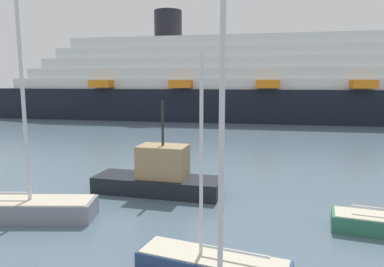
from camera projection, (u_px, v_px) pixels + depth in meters
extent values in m
cube|color=navy|center=(212.00, 264.00, 12.17)|extent=(5.47, 2.55, 0.53)
cube|color=beige|center=(212.00, 256.00, 12.13)|extent=(5.24, 2.39, 0.04)
cylinder|color=silver|center=(201.00, 158.00, 11.78)|extent=(0.13, 0.13, 6.87)
cylinder|color=silver|center=(234.00, 251.00, 11.79)|extent=(2.35, 0.59, 0.10)
cylinder|color=silver|center=(221.00, 164.00, 8.53)|extent=(0.14, 0.14, 8.01)
cube|color=gray|center=(19.00, 209.00, 16.83)|extent=(7.38, 2.96, 0.90)
cube|color=beige|center=(18.00, 200.00, 16.76)|extent=(7.07, 2.77, 0.04)
cylinder|color=silver|center=(22.00, 89.00, 15.99)|extent=(0.17, 0.17, 10.47)
cube|color=black|center=(157.00, 185.00, 20.73)|extent=(7.59, 2.90, 0.96)
cube|color=#A3845B|center=(163.00, 161.00, 20.43)|extent=(2.91, 2.00, 1.88)
cylinder|color=#262626|center=(163.00, 123.00, 20.10)|extent=(0.15, 0.15, 2.60)
cube|color=black|center=(266.00, 104.00, 59.86)|extent=(95.14, 15.17, 5.22)
cube|color=white|center=(267.00, 84.00, 59.35)|extent=(87.52, 13.42, 1.71)
cube|color=white|center=(267.00, 73.00, 59.10)|extent=(82.27, 12.62, 1.71)
cube|color=white|center=(268.00, 63.00, 58.85)|extent=(77.02, 11.81, 1.71)
cube|color=white|center=(268.00, 52.00, 58.60)|extent=(71.77, 11.01, 1.71)
cube|color=white|center=(268.00, 42.00, 58.35)|extent=(66.52, 10.20, 1.71)
cube|color=orange|center=(101.00, 84.00, 57.67)|extent=(3.47, 2.72, 1.20)
cube|color=orange|center=(181.00, 84.00, 55.15)|extent=(3.47, 2.72, 1.20)
cube|color=orange|center=(268.00, 84.00, 52.64)|extent=(3.47, 2.72, 1.20)
cube|color=orange|center=(364.00, 84.00, 50.13)|extent=(3.47, 2.72, 1.20)
cylinder|color=black|center=(168.00, 25.00, 61.10)|extent=(4.78, 4.78, 4.74)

